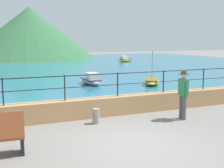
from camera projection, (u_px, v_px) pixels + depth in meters
The scene contains 10 objects.
ground_plane at pixel (132, 145), 7.86m from camera, with size 120.00×120.00×0.00m, color slate.
promenade_wall at pixel (92, 107), 10.72m from camera, with size 20.00×0.56×0.70m, color tan.
railing at pixel (92, 81), 10.57m from camera, with size 18.44×0.04×0.90m.
lake_water at pixel (23, 66), 31.34m from camera, with size 64.00×44.32×0.06m, color #236B89.
hill_main at pixel (30, 33), 44.73m from camera, with size 20.08×20.08×7.95m, color #33663D.
person_walking at pixel (183, 92), 10.30m from camera, with size 0.38×0.57×1.75m.
bollard at pixel (96, 116), 9.85m from camera, with size 0.24×0.24×0.52m, color gray.
boat_0 at pixel (152, 81), 18.26m from camera, with size 2.02×2.42×2.16m.
boat_1 at pixel (91, 80), 18.29m from camera, with size 0.96×2.32×0.76m.
boat_4 at pixel (125, 60), 38.22m from camera, with size 2.46×1.54×0.76m.
Camera 1 is at (-3.46, -6.71, 2.80)m, focal length 46.54 mm.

